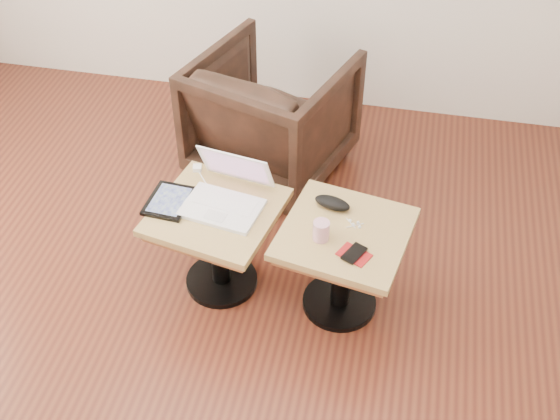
% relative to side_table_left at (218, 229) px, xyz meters
% --- Properties ---
extents(room_shell, '(4.52, 4.52, 2.71)m').
position_rel_side_table_left_xyz_m(room_shell, '(0.00, -0.50, 0.98)').
color(room_shell, '#491F15').
rests_on(room_shell, ground).
extents(side_table_left, '(0.65, 0.65, 0.50)m').
position_rel_side_table_left_xyz_m(side_table_left, '(0.00, 0.00, 0.00)').
color(side_table_left, black).
rests_on(side_table_left, ground).
extents(side_table_right, '(0.64, 0.64, 0.50)m').
position_rel_side_table_left_xyz_m(side_table_right, '(0.60, -0.02, 0.00)').
color(side_table_right, black).
rests_on(side_table_right, ground).
extents(laptop, '(0.40, 0.40, 0.23)m').
position_rel_side_table_left_xyz_m(laptop, '(0.04, 0.06, 0.17)').
color(laptop, white).
rests_on(laptop, side_table_left).
extents(tablet, '(0.21, 0.25, 0.02)m').
position_rel_side_table_left_xyz_m(tablet, '(-0.22, 0.00, 0.13)').
color(tablet, black).
rests_on(tablet, side_table_left).
extents(charging_adapter, '(0.05, 0.05, 0.02)m').
position_rel_side_table_left_xyz_m(charging_adapter, '(-0.17, 0.26, 0.14)').
color(charging_adapter, white).
rests_on(charging_adapter, side_table_left).
extents(glasses_case, '(0.18, 0.11, 0.05)m').
position_rel_side_table_left_xyz_m(glasses_case, '(0.52, 0.12, 0.15)').
color(glasses_case, black).
rests_on(glasses_case, side_table_right).
extents(striped_cup, '(0.08, 0.08, 0.09)m').
position_rel_side_table_left_xyz_m(striped_cup, '(0.50, -0.09, 0.17)').
color(striped_cup, '#BE4B78').
rests_on(striped_cup, side_table_right).
extents(earbuds_tangle, '(0.08, 0.05, 0.01)m').
position_rel_side_table_left_xyz_m(earbuds_tangle, '(0.64, 0.03, 0.13)').
color(earbuds_tangle, white).
rests_on(earbuds_tangle, side_table_right).
extents(phone_on_sleeve, '(0.16, 0.14, 0.02)m').
position_rel_side_table_left_xyz_m(phone_on_sleeve, '(0.66, -0.16, 0.13)').
color(phone_on_sleeve, maroon).
rests_on(phone_on_sleeve, side_table_right).
extents(armchair, '(1.00, 1.02, 0.73)m').
position_rel_side_table_left_xyz_m(armchair, '(0.05, 0.98, -0.01)').
color(armchair, black).
rests_on(armchair, ground).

